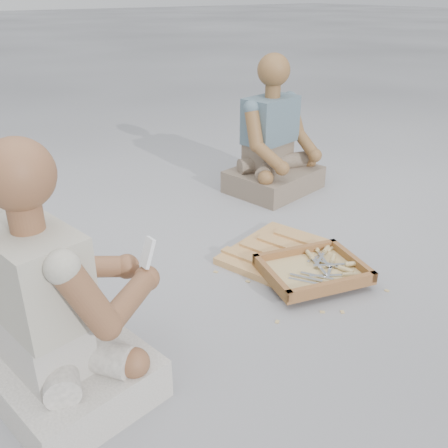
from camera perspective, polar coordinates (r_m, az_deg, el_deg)
ground at (r=2.23m, az=3.89°, el=-8.23°), size 60.00×60.00×0.00m
carved_panel at (r=2.55m, az=5.61°, el=-3.11°), size 0.61×0.49×0.04m
tool_tray at (r=2.34m, az=10.10°, el=-5.27°), size 0.52×0.46×0.06m
chisel_0 at (r=2.27m, az=12.75°, el=-6.24°), size 0.13×0.20×0.02m
chisel_1 at (r=2.49m, az=10.58°, el=-2.90°), size 0.11×0.21×0.02m
chisel_2 at (r=2.39m, az=13.97°, el=-4.45°), size 0.20×0.12×0.02m
chisel_3 at (r=2.49m, az=11.46°, el=-3.04°), size 0.20×0.12×0.02m
chisel_4 at (r=2.36m, az=13.26°, el=-4.92°), size 0.08×0.22×0.02m
chisel_5 at (r=2.42m, az=9.98°, el=-3.74°), size 0.10×0.21×0.02m
chisel_6 at (r=2.51m, az=11.79°, el=-2.99°), size 0.22×0.05×0.02m
chisel_7 at (r=2.32m, az=13.66°, el=-5.67°), size 0.20×0.13×0.02m
chisel_8 at (r=2.42m, az=12.27°, el=-4.14°), size 0.19×0.14×0.02m
chisel_9 at (r=2.25m, az=11.55°, el=-6.48°), size 0.13×0.20×0.02m
chisel_10 at (r=2.23m, az=11.47°, el=-6.89°), size 0.13×0.19×0.02m
wood_chip_0 at (r=2.40m, az=2.33°, el=-5.51°), size 0.02×0.02×0.00m
wood_chip_1 at (r=2.31m, az=9.99°, el=-7.29°), size 0.02×0.02×0.00m
wood_chip_2 at (r=2.16m, az=11.18°, el=-9.83°), size 0.02×0.02×0.00m
wood_chip_3 at (r=2.61m, az=4.42°, el=-2.75°), size 0.02×0.02×0.00m
wood_chip_4 at (r=2.37m, az=18.11°, el=-7.25°), size 0.02×0.02×0.00m
wood_chip_5 at (r=2.33m, az=2.74°, el=-6.57°), size 0.02×0.02×0.00m
wood_chip_6 at (r=2.40m, az=-0.95°, el=-5.49°), size 0.02×0.02×0.00m
wood_chip_7 at (r=2.08m, az=6.10°, el=-11.04°), size 0.02×0.02×0.00m
wood_chip_8 at (r=2.36m, az=3.88°, el=-6.07°), size 0.02×0.02×0.00m
wood_chip_9 at (r=2.18m, az=13.37°, el=-9.76°), size 0.02×0.02×0.00m
wood_chip_10 at (r=2.34m, az=6.80°, el=-6.57°), size 0.02×0.02×0.00m
wood_chip_11 at (r=2.39m, az=15.78°, el=-6.63°), size 0.02×0.02×0.00m
wood_chip_12 at (r=2.65m, az=12.70°, el=-2.89°), size 0.02×0.02×0.00m
craftsman at (r=1.68m, az=-18.70°, el=-9.85°), size 0.63×0.64×0.88m
companion at (r=3.29m, az=5.69°, el=8.72°), size 0.64×0.55×0.88m
mobile_phone at (r=1.71m, az=-8.75°, el=-3.24°), size 0.05×0.05×0.10m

